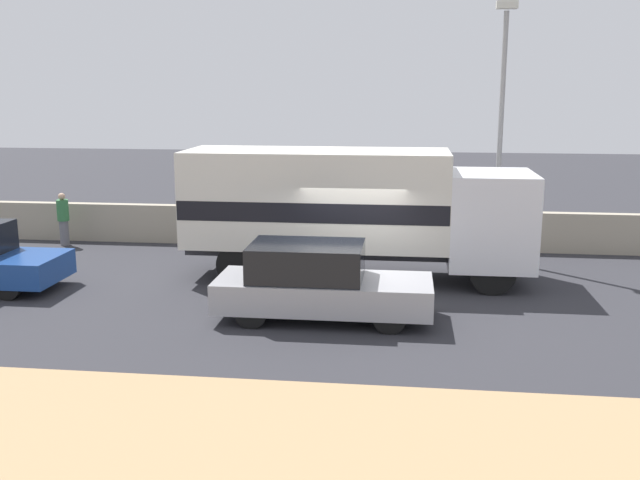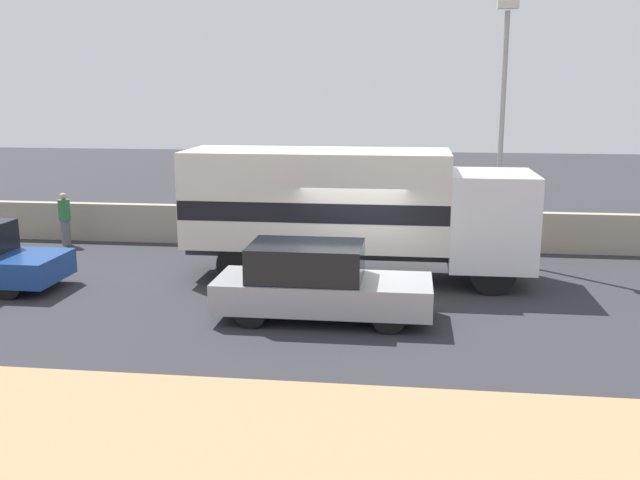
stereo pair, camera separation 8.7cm
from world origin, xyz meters
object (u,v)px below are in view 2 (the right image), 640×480
street_lamp (502,115)px  box_truck (350,206)px  pedestrian (65,218)px  car_hatchback (318,283)px

street_lamp → box_truck: bearing=-147.6°
street_lamp → pedestrian: bearing=178.4°
box_truck → pedestrian: size_ratio=5.27×
box_truck → car_hatchback: (-0.39, -3.37, -1.09)m
pedestrian → box_truck: bearing=-17.4°
box_truck → street_lamp: bearing=32.4°
box_truck → pedestrian: box_truck is taller
box_truck → car_hatchback: bearing=-96.7°
street_lamp → box_truck: (-3.93, -2.49, -2.20)m
car_hatchback → pedestrian: 10.71m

